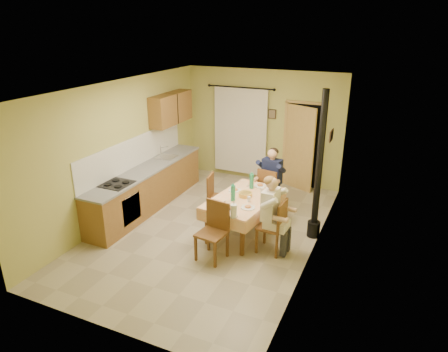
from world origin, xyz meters
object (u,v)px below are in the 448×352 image
at_px(chair_right, 271,236).
at_px(man_far, 271,173).
at_px(dining_table, 244,215).
at_px(man_right, 272,206).
at_px(stove_flue, 317,187).
at_px(chair_left, 219,206).
at_px(chair_near, 212,243).
at_px(chair_far, 270,199).

height_order(chair_right, man_far, man_far).
bearing_deg(dining_table, chair_right, -22.14).
height_order(chair_right, man_right, man_right).
xyz_separation_m(man_right, stove_flue, (0.59, 0.84, 0.15)).
bearing_deg(chair_left, chair_near, 11.05).
relative_size(chair_right, chair_left, 1.02).
relative_size(man_far, man_right, 1.00).
bearing_deg(chair_far, man_far, 90.00).
bearing_deg(man_far, man_right, -62.98).
height_order(dining_table, chair_near, chair_near).
height_order(chair_left, man_far, man_far).
bearing_deg(man_far, dining_table, -89.66).
relative_size(chair_left, man_right, 0.70).
bearing_deg(chair_near, chair_right, -135.56).
height_order(dining_table, man_far, man_far).
xyz_separation_m(dining_table, man_far, (0.17, 1.14, 0.50)).
distance_m(dining_table, man_right, 0.93).
height_order(chair_near, stove_flue, stove_flue).
height_order(chair_far, chair_near, chair_near).
bearing_deg(man_far, chair_left, -128.38).
relative_size(chair_near, man_right, 0.73).
height_order(chair_far, man_far, man_far).
relative_size(chair_far, chair_left, 1.03).
xyz_separation_m(chair_right, man_far, (-0.52, 1.53, 0.59)).
relative_size(chair_near, chair_left, 1.05).
bearing_deg(man_far, stove_flue, -23.59).
xyz_separation_m(chair_left, stove_flue, (1.95, 0.10, 0.73)).
bearing_deg(man_far, chair_near, -90.10).
relative_size(chair_right, stove_flue, 0.36).
xyz_separation_m(chair_right, stove_flue, (0.58, 0.84, 0.73)).
xyz_separation_m(dining_table, chair_near, (-0.17, -1.04, -0.09)).
bearing_deg(chair_near, chair_far, -91.11).
height_order(chair_near, chair_right, chair_near).
relative_size(dining_table, chair_left, 1.85).
bearing_deg(chair_far, chair_left, -128.84).
height_order(man_far, man_right, same).
xyz_separation_m(man_far, stove_flue, (1.10, -0.69, 0.15)).
relative_size(chair_near, chair_right, 1.02).
height_order(dining_table, man_right, man_right).
relative_size(chair_far, chair_near, 0.98).
distance_m(chair_far, chair_right, 1.61).
xyz_separation_m(chair_far, chair_near, (-0.33, -2.16, 0.00)).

